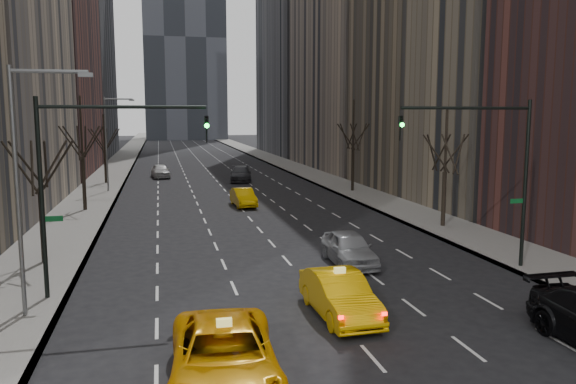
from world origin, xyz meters
TOP-DOWN VIEW (x-y plane):
  - sidewalk_left at (-12.25, 70.00)m, footprint 4.50×320.00m
  - sidewalk_right at (12.25, 70.00)m, footprint 4.50×320.00m
  - bld_right_deep at (21.50, 95.00)m, footprint 14.00×30.00m
  - tree_lw_b at (-12.00, 18.00)m, footprint 3.36×3.50m
  - tree_lw_c at (-12.00, 34.00)m, footprint 3.36×3.50m
  - tree_lw_d at (-12.00, 52.00)m, footprint 3.36×3.50m
  - tree_rw_b at (12.00, 22.00)m, footprint 3.36×3.50m
  - tree_rw_c at (12.00, 40.00)m, footprint 3.36×3.50m
  - traffic_mast_left at (-9.11, 12.00)m, footprint 6.69×0.39m
  - traffic_mast_right at (9.11, 12.00)m, footprint 6.69×0.39m
  - streetlight_near at (-10.84, 10.00)m, footprint 2.83×0.22m
  - streetlight_far at (-10.84, 45.00)m, footprint 2.83×0.22m
  - taxi_suv at (-4.66, 3.15)m, footprint 3.31×6.49m
  - taxi_sedan at (0.13, 7.71)m, footprint 1.91×5.07m
  - silver_sedan_ahead at (2.89, 14.62)m, footprint 2.13×4.96m
  - far_taxi at (0.37, 33.78)m, footprint 1.78×4.50m
  - far_suv_grey at (2.65, 51.28)m, footprint 3.09×6.01m
  - far_car_white at (-6.22, 57.03)m, footprint 2.46×4.99m

SIDE VIEW (x-z plane):
  - sidewalk_left at x=-12.25m, z-range 0.00..0.15m
  - sidewalk_right at x=12.25m, z-range 0.00..0.15m
  - far_taxi at x=0.37m, z-range 0.00..1.46m
  - far_car_white at x=-6.22m, z-range 0.00..1.63m
  - taxi_sedan at x=0.13m, z-range 0.00..1.65m
  - far_suv_grey at x=2.65m, z-range 0.00..1.67m
  - silver_sedan_ahead at x=2.89m, z-range 0.00..1.67m
  - taxi_suv at x=-4.66m, z-range 0.00..1.75m
  - tree_lw_d at x=-12.00m, z-range -0.12..7.24m
  - tree_lw_b at x=-12.00m, z-range -0.19..7.63m
  - tree_rw_b at x=12.00m, z-range -0.19..7.63m
  - tree_lw_c at x=-12.00m, z-range -0.33..8.41m
  - tree_rw_c at x=12.00m, z-range -0.33..8.41m
  - traffic_mast_left at x=-9.11m, z-range 1.49..9.49m
  - traffic_mast_right at x=9.11m, z-range 1.49..9.49m
  - streetlight_near at x=-10.84m, z-range 1.12..10.12m
  - streetlight_far at x=-10.84m, z-range 1.12..10.12m
  - bld_right_deep at x=21.50m, z-range 0.00..58.00m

